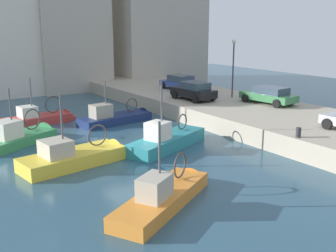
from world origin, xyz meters
The scene contains 15 objects.
water_surface centered at (0.00, 0.00, 0.00)m, with size 80.00×80.00×0.00m, color #2D5166.
quay_wall centered at (11.50, 0.00, 0.60)m, with size 9.00×56.00×1.20m, color #ADA08C.
fishing_boat_navy centered at (3.16, 7.08, 0.13)m, with size 6.53×2.54×4.05m.
fishing_boat_orange centered at (-1.79, -6.78, 0.12)m, with size 6.52×4.55×4.31m.
fishing_boat_yellow centered at (-2.92, -0.17, 0.12)m, with size 6.46×2.79×4.77m.
fishing_boat_teal centered at (2.76, -0.33, 0.13)m, with size 6.86×3.96×4.94m.
fishing_boat_green centered at (-4.42, 5.55, 0.17)m, with size 5.99×4.34×4.42m.
fishing_boat_red centered at (-1.85, 10.04, 0.11)m, with size 6.09×2.32×4.31m.
parked_car_green centered at (13.39, 1.66, 1.89)m, with size 2.36×4.52×1.33m.
parked_car_blue centered at (11.81, 11.33, 1.90)m, with size 2.19×4.06×1.37m.
parked_car_black centered at (9.61, 6.28, 1.95)m, with size 2.23×3.96×1.48m.
mooring_bollard_mid centered at (7.35, -6.00, 1.48)m, with size 0.28×0.28×0.55m, color #2D2D33.
quay_streetlamp centered at (13.00, 5.37, 4.45)m, with size 0.36×0.36×4.83m.
waterfront_building_west_mid centered at (17.22, 24.83, 7.97)m, with size 11.42×9.23×15.90m.
waterfront_building_east centered at (6.07, 24.92, 9.29)m, with size 8.06×7.46×18.54m.
Camera 1 is at (-10.37, -19.61, 7.13)m, focal length 43.25 mm.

